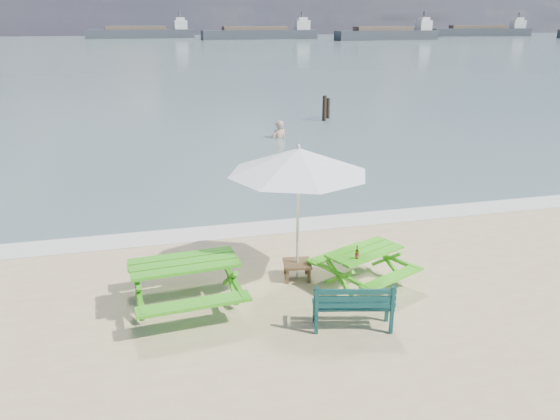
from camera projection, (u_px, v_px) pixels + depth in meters
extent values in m
plane|color=slate|center=(152.00, 50.00, 86.39)|extent=(300.00, 300.00, 0.00)
cube|color=silver|center=(260.00, 228.00, 12.87)|extent=(22.00, 0.90, 0.01)
cube|color=#359D17|center=(184.00, 263.00, 9.10)|extent=(1.85, 0.98, 0.06)
cube|color=#359D17|center=(178.00, 261.00, 9.96)|extent=(1.81, 0.46, 0.06)
cube|color=#359D17|center=(194.00, 304.00, 8.46)|extent=(1.81, 0.46, 0.06)
cube|color=#359D17|center=(186.00, 287.00, 9.25)|extent=(1.75, 1.14, 0.76)
cube|color=green|center=(365.00, 251.00, 9.95)|extent=(1.59, 1.20, 0.04)
cube|color=green|center=(338.00, 253.00, 10.54)|extent=(1.41, 0.82, 0.04)
cube|color=green|center=(392.00, 278.00, 9.54)|extent=(1.41, 0.82, 0.04)
cube|color=green|center=(364.00, 269.00, 10.07)|extent=(1.56, 1.29, 0.61)
cube|color=#0D3838|center=(353.00, 305.00, 8.64)|extent=(1.32, 0.67, 0.04)
cube|color=#0D3838|center=(355.00, 299.00, 8.38)|extent=(1.24, 0.33, 0.33)
cube|color=#0D3838|center=(352.00, 316.00, 8.70)|extent=(1.25, 0.70, 0.40)
cube|color=brown|center=(297.00, 264.00, 10.30)|extent=(0.59, 0.59, 0.05)
cube|color=brown|center=(297.00, 271.00, 10.36)|extent=(0.52, 0.52, 0.29)
cylinder|color=silver|center=(298.00, 218.00, 10.00)|extent=(0.05, 0.05, 2.46)
cone|color=white|center=(298.00, 161.00, 9.64)|extent=(2.95, 2.95, 0.46)
cylinder|color=#934F15|center=(357.00, 255.00, 9.58)|extent=(0.06, 0.06, 0.14)
cylinder|color=#934F15|center=(357.00, 248.00, 9.53)|extent=(0.03, 0.03, 0.07)
cylinder|color=#AE132F|center=(357.00, 255.00, 9.58)|extent=(0.06, 0.06, 0.06)
imported|color=tan|center=(279.00, 143.00, 22.71)|extent=(0.75, 0.55, 1.87)
cylinder|color=black|center=(324.00, 110.00, 26.28)|extent=(0.20, 0.20, 1.41)
cylinder|color=black|center=(328.00, 110.00, 26.96)|extent=(0.17, 0.17, 1.19)
cube|color=#34383D|center=(387.00, 36.00, 125.39)|extent=(25.16, 6.02, 2.20)
cube|color=silver|center=(423.00, 25.00, 127.56)|extent=(3.22, 3.23, 2.20)
cube|color=#34383D|center=(481.00, 33.00, 152.97)|extent=(28.68, 6.81, 2.20)
cube|color=silver|center=(518.00, 24.00, 153.76)|extent=(3.69, 3.32, 2.20)
cube|color=#34383D|center=(260.00, 35.00, 130.53)|extent=(28.08, 5.37, 2.20)
cube|color=silver|center=(302.00, 25.00, 132.74)|extent=(3.49, 3.16, 2.20)
cube|color=#34383D|center=(141.00, 34.00, 136.59)|extent=(26.69, 5.88, 2.20)
cube|color=silver|center=(180.00, 25.00, 138.85)|extent=(3.38, 3.22, 2.20)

